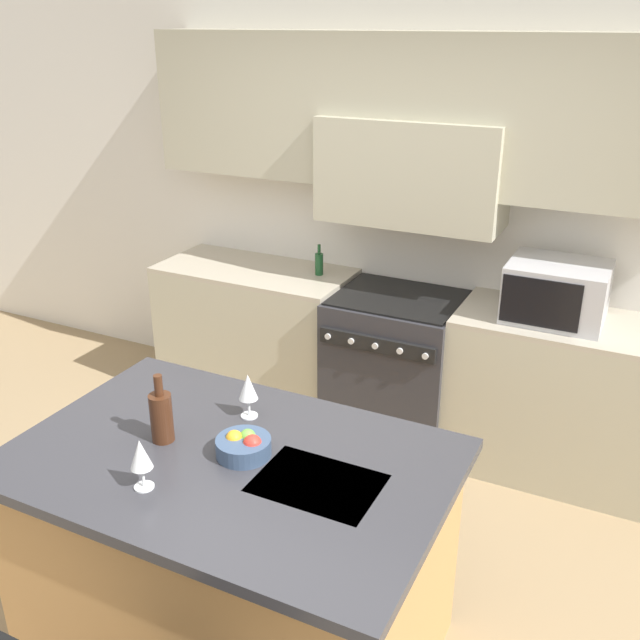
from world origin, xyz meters
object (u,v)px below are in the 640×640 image
wine_glass_far (248,388)px  oil_bottle_on_counter (319,263)px  fruit_bowl (244,445)px  microwave (557,291)px  wine_glass_near (141,456)px  range_stove (395,366)px  wine_bottle (161,416)px

wine_glass_far → oil_bottle_on_counter: bearing=107.1°
wine_glass_far → fruit_bowl: 0.30m
microwave → fruit_bowl: 2.05m
wine_glass_near → wine_glass_far: (0.08, 0.58, 0.00)m
range_stove → fruit_bowl: bearing=-87.7°
microwave → range_stove: bearing=-178.8°
microwave → fruit_bowl: (-0.82, -1.88, -0.12)m
oil_bottle_on_counter → fruit_bowl: bearing=-71.5°
wine_bottle → fruit_bowl: bearing=8.8°
wine_glass_far → oil_bottle_on_counter: 1.79m
range_stove → microwave: bearing=1.2°
wine_bottle → fruit_bowl: size_ratio=1.35×
microwave → wine_glass_far: 1.88m
microwave → wine_glass_near: size_ratio=2.67×
wine_glass_far → fruit_bowl: size_ratio=0.93×
microwave → wine_glass_far: microwave is taller
microwave → wine_glass_near: 2.43m
wine_bottle → wine_glass_near: 0.31m
fruit_bowl → oil_bottle_on_counter: 2.07m
range_stove → fruit_bowl: (0.08, -1.86, 0.52)m
microwave → wine_bottle: microwave is taller
wine_bottle → oil_bottle_on_counter: bearing=99.0°
fruit_bowl → oil_bottle_on_counter: size_ratio=1.05×
wine_bottle → oil_bottle_on_counter: (-0.32, 2.01, -0.03)m
oil_bottle_on_counter → wine_glass_near: bearing=-78.9°
wine_glass_near → fruit_bowl: 0.40m
wine_glass_far → oil_bottle_on_counter: oil_bottle_on_counter is taller
wine_glass_far → wine_bottle: bearing=-124.4°
microwave → oil_bottle_on_counter: 1.48m
wine_bottle → wine_glass_far: 0.37m
range_stove → fruit_bowl: 1.93m
wine_bottle → oil_bottle_on_counter: 2.04m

